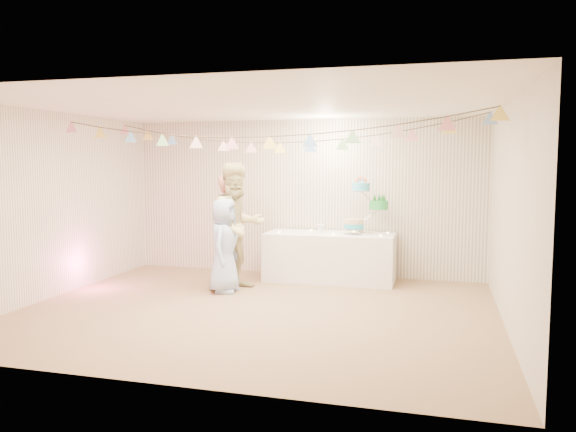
% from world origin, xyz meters
% --- Properties ---
extents(floor, '(6.00, 6.00, 0.00)m').
position_xyz_m(floor, '(0.00, 0.00, 0.00)').
color(floor, '#816346').
rests_on(floor, ground).
extents(ceiling, '(6.00, 6.00, 0.00)m').
position_xyz_m(ceiling, '(0.00, 0.00, 2.60)').
color(ceiling, white).
rests_on(ceiling, ground).
extents(back_wall, '(6.00, 6.00, 0.00)m').
position_xyz_m(back_wall, '(0.00, 2.50, 1.30)').
color(back_wall, silver).
rests_on(back_wall, ground).
extents(front_wall, '(6.00, 6.00, 0.00)m').
position_xyz_m(front_wall, '(0.00, -2.50, 1.30)').
color(front_wall, silver).
rests_on(front_wall, ground).
extents(left_wall, '(5.00, 5.00, 0.00)m').
position_xyz_m(left_wall, '(-3.00, 0.00, 1.30)').
color(left_wall, silver).
rests_on(left_wall, ground).
extents(right_wall, '(5.00, 5.00, 0.00)m').
position_xyz_m(right_wall, '(3.00, 0.00, 1.30)').
color(right_wall, silver).
rests_on(right_wall, ground).
extents(table, '(2.05, 0.82, 0.77)m').
position_xyz_m(table, '(0.56, 2.04, 0.38)').
color(table, white).
rests_on(table, floor).
extents(cake_stand, '(0.75, 0.44, 0.83)m').
position_xyz_m(cake_stand, '(1.11, 2.09, 1.17)').
color(cake_stand, silver).
rests_on(cake_stand, table).
extents(cake_bottom, '(0.31, 0.31, 0.15)m').
position_xyz_m(cake_bottom, '(0.96, 2.03, 0.84)').
color(cake_bottom, '#2AADC4').
rests_on(cake_bottom, cake_stand).
extents(cake_middle, '(0.27, 0.27, 0.22)m').
position_xyz_m(cake_middle, '(1.29, 2.18, 1.11)').
color(cake_middle, green).
rests_on(cake_middle, cake_stand).
extents(cake_top_tier, '(0.25, 0.25, 0.19)m').
position_xyz_m(cake_top_tier, '(1.05, 2.06, 1.38)').
color(cake_top_tier, '#46BBDE').
rests_on(cake_top_tier, cake_stand).
extents(platter, '(0.32, 0.32, 0.02)m').
position_xyz_m(platter, '(-0.08, 1.99, 0.76)').
color(platter, white).
rests_on(platter, table).
extents(posy, '(0.13, 0.13, 0.15)m').
position_xyz_m(posy, '(0.39, 2.09, 0.82)').
color(posy, white).
rests_on(posy, table).
extents(person_adult_a, '(0.51, 0.69, 1.72)m').
position_xyz_m(person_adult_a, '(-0.87, 1.40, 0.86)').
color(person_adult_a, tan).
rests_on(person_adult_a, floor).
extents(person_adult_b, '(1.13, 1.17, 1.89)m').
position_xyz_m(person_adult_b, '(-0.66, 1.10, 0.95)').
color(person_adult_b, tan).
rests_on(person_adult_b, floor).
extents(person_child, '(0.48, 0.70, 1.38)m').
position_xyz_m(person_child, '(-0.78, 0.86, 0.69)').
color(person_child, '#9CB3DD').
rests_on(person_child, floor).
extents(bunting_back, '(5.60, 1.10, 0.40)m').
position_xyz_m(bunting_back, '(0.00, 1.10, 2.35)').
color(bunting_back, pink).
rests_on(bunting_back, ceiling).
extents(bunting_front, '(5.60, 0.90, 0.36)m').
position_xyz_m(bunting_front, '(0.00, -0.20, 2.32)').
color(bunting_front, '#72A5E5').
rests_on(bunting_front, ceiling).
extents(tealight_0, '(0.04, 0.04, 0.03)m').
position_xyz_m(tealight_0, '(-0.24, 1.89, 0.78)').
color(tealight_0, '#FFD88C').
rests_on(tealight_0, table).
extents(tealight_1, '(0.04, 0.04, 0.03)m').
position_xyz_m(tealight_1, '(0.21, 2.22, 0.78)').
color(tealight_1, '#FFD88C').
rests_on(tealight_1, table).
extents(tealight_2, '(0.04, 0.04, 0.03)m').
position_xyz_m(tealight_2, '(0.66, 1.82, 0.78)').
color(tealight_2, '#FFD88C').
rests_on(tealight_2, table).
extents(tealight_3, '(0.04, 0.04, 0.03)m').
position_xyz_m(tealight_3, '(0.91, 2.26, 0.78)').
color(tealight_3, '#FFD88C').
rests_on(tealight_3, table).
extents(tealight_4, '(0.04, 0.04, 0.03)m').
position_xyz_m(tealight_4, '(1.38, 1.86, 0.78)').
color(tealight_4, '#FFD88C').
rests_on(tealight_4, table).
extents(tealight_5, '(0.04, 0.04, 0.03)m').
position_xyz_m(tealight_5, '(1.46, 2.19, 0.78)').
color(tealight_5, '#FFD88C').
rests_on(tealight_5, table).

